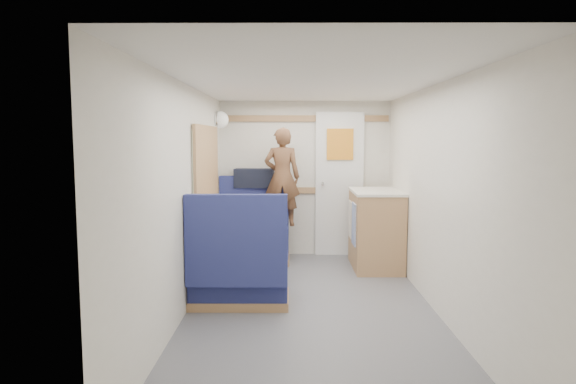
{
  "coord_description": "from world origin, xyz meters",
  "views": [
    {
      "loc": [
        -0.18,
        -4.42,
        1.53
      ],
      "look_at": [
        -0.21,
        0.9,
        0.97
      ],
      "focal_mm": 32.0,
      "sensor_mm": 36.0,
      "label": 1
    }
  ],
  "objects_px": {
    "dome_light": "(220,120)",
    "orange_fruit": "(259,212)",
    "tumbler_left": "(232,213)",
    "cheese_block": "(246,215)",
    "salt_grinder": "(242,211)",
    "bread_loaf": "(269,205)",
    "tray": "(263,217)",
    "duffel_bag": "(254,178)",
    "beer_glass": "(269,206)",
    "bench_far": "(253,237)",
    "pepper_grinder": "(248,209)",
    "bench_near": "(239,274)",
    "dinette_table": "(247,228)",
    "wine_glass": "(233,202)",
    "person": "(282,177)",
    "galley_counter": "(375,229)"
  },
  "relations": [
    {
      "from": "galley_counter",
      "to": "duffel_bag",
      "type": "relative_size",
      "value": 1.85
    },
    {
      "from": "tray",
      "to": "salt_grinder",
      "type": "xyz_separation_m",
      "value": [
        -0.23,
        0.19,
        0.03
      ]
    },
    {
      "from": "tray",
      "to": "beer_glass",
      "type": "height_order",
      "value": "beer_glass"
    },
    {
      "from": "orange_fruit",
      "to": "beer_glass",
      "type": "relative_size",
      "value": 0.67
    },
    {
      "from": "tray",
      "to": "orange_fruit",
      "type": "distance_m",
      "value": 0.11
    },
    {
      "from": "duffel_bag",
      "to": "bench_near",
      "type": "bearing_deg",
      "value": -86.4
    },
    {
      "from": "dome_light",
      "to": "galley_counter",
      "type": "relative_size",
      "value": 0.22
    },
    {
      "from": "dinette_table",
      "to": "bench_near",
      "type": "distance_m",
      "value": 0.9
    },
    {
      "from": "bench_near",
      "to": "beer_glass",
      "type": "distance_m",
      "value": 1.19
    },
    {
      "from": "tray",
      "to": "salt_grinder",
      "type": "distance_m",
      "value": 0.3
    },
    {
      "from": "bread_loaf",
      "to": "duffel_bag",
      "type": "bearing_deg",
      "value": 106.4
    },
    {
      "from": "bench_far",
      "to": "tray",
      "type": "relative_size",
      "value": 2.8
    },
    {
      "from": "beer_glass",
      "to": "salt_grinder",
      "type": "bearing_deg",
      "value": -130.22
    },
    {
      "from": "duffel_bag",
      "to": "pepper_grinder",
      "type": "bearing_deg",
      "value": -86.09
    },
    {
      "from": "tray",
      "to": "person",
      "type": "bearing_deg",
      "value": 81.71
    },
    {
      "from": "salt_grinder",
      "to": "tumbler_left",
      "type": "bearing_deg",
      "value": -111.16
    },
    {
      "from": "dome_light",
      "to": "beer_glass",
      "type": "relative_size",
      "value": 1.85
    },
    {
      "from": "tumbler_left",
      "to": "pepper_grinder",
      "type": "bearing_deg",
      "value": 71.55
    },
    {
      "from": "tumbler_left",
      "to": "salt_grinder",
      "type": "distance_m",
      "value": 0.24
    },
    {
      "from": "dinette_table",
      "to": "person",
      "type": "xyz_separation_m",
      "value": [
        0.36,
        0.86,
        0.49
      ]
    },
    {
      "from": "dome_light",
      "to": "cheese_block",
      "type": "height_order",
      "value": "dome_light"
    },
    {
      "from": "dinette_table",
      "to": "bench_far",
      "type": "height_order",
      "value": "bench_far"
    },
    {
      "from": "orange_fruit",
      "to": "bench_far",
      "type": "bearing_deg",
      "value": 97.3
    },
    {
      "from": "bench_far",
      "to": "duffel_bag",
      "type": "bearing_deg",
      "value": 90.37
    },
    {
      "from": "tray",
      "to": "salt_grinder",
      "type": "relative_size",
      "value": 4.39
    },
    {
      "from": "galley_counter",
      "to": "bread_loaf",
      "type": "bearing_deg",
      "value": -170.85
    },
    {
      "from": "dome_light",
      "to": "duffel_bag",
      "type": "relative_size",
      "value": 0.4
    },
    {
      "from": "bench_far",
      "to": "bread_loaf",
      "type": "distance_m",
      "value": 0.73
    },
    {
      "from": "dome_light",
      "to": "orange_fruit",
      "type": "distance_m",
      "value": 1.54
    },
    {
      "from": "pepper_grinder",
      "to": "bench_far",
      "type": "bearing_deg",
      "value": 90.35
    },
    {
      "from": "salt_grinder",
      "to": "tray",
      "type": "bearing_deg",
      "value": -39.86
    },
    {
      "from": "wine_glass",
      "to": "bench_far",
      "type": "bearing_deg",
      "value": 79.78
    },
    {
      "from": "wine_glass",
      "to": "bread_loaf",
      "type": "bearing_deg",
      "value": 39.5
    },
    {
      "from": "duffel_bag",
      "to": "tumbler_left",
      "type": "xyz_separation_m",
      "value": [
        -0.12,
        -1.45,
        -0.24
      ]
    },
    {
      "from": "duffel_bag",
      "to": "beer_glass",
      "type": "height_order",
      "value": "duffel_bag"
    },
    {
      "from": "cheese_block",
      "to": "orange_fruit",
      "type": "bearing_deg",
      "value": 33.2
    },
    {
      "from": "tumbler_left",
      "to": "salt_grinder",
      "type": "height_order",
      "value": "tumbler_left"
    },
    {
      "from": "dome_light",
      "to": "bread_loaf",
      "type": "bearing_deg",
      "value": -39.13
    },
    {
      "from": "bread_loaf",
      "to": "salt_grinder",
      "type": "bearing_deg",
      "value": -120.29
    },
    {
      "from": "dome_light",
      "to": "salt_grinder",
      "type": "height_order",
      "value": "dome_light"
    },
    {
      "from": "dinette_table",
      "to": "salt_grinder",
      "type": "height_order",
      "value": "salt_grinder"
    },
    {
      "from": "dinette_table",
      "to": "cheese_block",
      "type": "bearing_deg",
      "value": -86.67
    },
    {
      "from": "bench_far",
      "to": "beer_glass",
      "type": "xyz_separation_m",
      "value": [
        0.23,
        -0.66,
        0.47
      ]
    },
    {
      "from": "person",
      "to": "beer_glass",
      "type": "height_order",
      "value": "person"
    },
    {
      "from": "cheese_block",
      "to": "wine_glass",
      "type": "distance_m",
      "value": 0.39
    },
    {
      "from": "dinette_table",
      "to": "pepper_grinder",
      "type": "height_order",
      "value": "pepper_grinder"
    },
    {
      "from": "tumbler_left",
      "to": "cheese_block",
      "type": "bearing_deg",
      "value": 11.38
    },
    {
      "from": "bread_loaf",
      "to": "tumbler_left",
      "type": "bearing_deg",
      "value": -117.45
    },
    {
      "from": "bench_far",
      "to": "beer_glass",
      "type": "height_order",
      "value": "bench_far"
    },
    {
      "from": "dinette_table",
      "to": "wine_glass",
      "type": "xyz_separation_m",
      "value": [
        -0.15,
        0.04,
        0.28
      ]
    }
  ]
}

